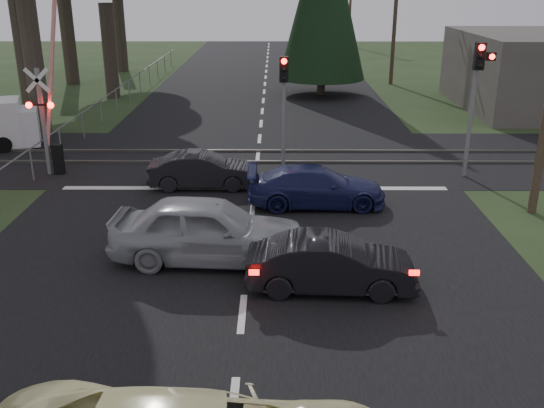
{
  "coord_description": "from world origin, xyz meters",
  "views": [
    {
      "loc": [
        0.69,
        -11.21,
        6.66
      ],
      "look_at": [
        0.61,
        3.19,
        1.3
      ],
      "focal_mm": 40.0,
      "sensor_mm": 36.0,
      "label": 1
    }
  ],
  "objects_px": {
    "traffic_signal_center": "(284,93)",
    "dark_hatchback": "(331,264)",
    "traffic_signal_right": "(477,84)",
    "dark_car_far": "(203,171)",
    "utility_pole_mid": "(395,11)",
    "blue_sedan": "(316,187)",
    "crossing_signal": "(49,118)",
    "silver_car": "(208,230)"
  },
  "relations": [
    {
      "from": "dark_car_far",
      "to": "blue_sedan",
      "type": "bearing_deg",
      "value": -115.95
    },
    {
      "from": "traffic_signal_center",
      "to": "silver_car",
      "type": "distance_m",
      "value": 8.53
    },
    {
      "from": "utility_pole_mid",
      "to": "blue_sedan",
      "type": "bearing_deg",
      "value": -105.57
    },
    {
      "from": "traffic_signal_right",
      "to": "crossing_signal",
      "type": "bearing_deg",
      "value": 178.79
    },
    {
      "from": "utility_pole_mid",
      "to": "silver_car",
      "type": "distance_m",
      "value": 29.24
    },
    {
      "from": "traffic_signal_right",
      "to": "utility_pole_mid",
      "type": "bearing_deg",
      "value": 87.34
    },
    {
      "from": "traffic_signal_center",
      "to": "dark_car_far",
      "type": "xyz_separation_m",
      "value": [
        -2.74,
        -2.36,
        -2.21
      ]
    },
    {
      "from": "traffic_signal_right",
      "to": "dark_hatchback",
      "type": "height_order",
      "value": "traffic_signal_right"
    },
    {
      "from": "traffic_signal_right",
      "to": "utility_pole_mid",
      "type": "xyz_separation_m",
      "value": [
        0.95,
        20.53,
        1.41
      ]
    },
    {
      "from": "dark_hatchback",
      "to": "silver_car",
      "type": "distance_m",
      "value": 3.29
    },
    {
      "from": "crossing_signal",
      "to": "silver_car",
      "type": "relative_size",
      "value": 1.44
    },
    {
      "from": "blue_sedan",
      "to": "dark_car_far",
      "type": "height_order",
      "value": "blue_sedan"
    },
    {
      "from": "traffic_signal_center",
      "to": "dark_hatchback",
      "type": "bearing_deg",
      "value": -84.31
    },
    {
      "from": "silver_car",
      "to": "dark_car_far",
      "type": "bearing_deg",
      "value": 11.54
    },
    {
      "from": "traffic_signal_right",
      "to": "silver_car",
      "type": "relative_size",
      "value": 0.97
    },
    {
      "from": "crossing_signal",
      "to": "traffic_signal_right",
      "type": "distance_m",
      "value": 14.88
    },
    {
      "from": "silver_car",
      "to": "dark_car_far",
      "type": "xyz_separation_m",
      "value": [
        -0.77,
        5.7,
        -0.22
      ]
    },
    {
      "from": "traffic_signal_right",
      "to": "traffic_signal_center",
      "type": "relative_size",
      "value": 1.15
    },
    {
      "from": "dark_hatchback",
      "to": "silver_car",
      "type": "height_order",
      "value": "silver_car"
    },
    {
      "from": "crossing_signal",
      "to": "silver_car",
      "type": "height_order",
      "value": "crossing_signal"
    },
    {
      "from": "traffic_signal_right",
      "to": "utility_pole_mid",
      "type": "distance_m",
      "value": 20.6
    },
    {
      "from": "silver_car",
      "to": "dark_car_far",
      "type": "distance_m",
      "value": 5.75
    },
    {
      "from": "utility_pole_mid",
      "to": "traffic_signal_center",
      "type": "bearing_deg",
      "value": -111.21
    },
    {
      "from": "crossing_signal",
      "to": "traffic_signal_center",
      "type": "xyz_separation_m",
      "value": [
        8.27,
        0.89,
        0.75
      ]
    },
    {
      "from": "crossing_signal",
      "to": "dark_hatchback",
      "type": "relative_size",
      "value": 1.83
    },
    {
      "from": "traffic_signal_right",
      "to": "dark_hatchback",
      "type": "xyz_separation_m",
      "value": [
        -5.59,
        -8.37,
        -2.69
      ]
    },
    {
      "from": "crossing_signal",
      "to": "utility_pole_mid",
      "type": "xyz_separation_m",
      "value": [
        15.77,
        20.21,
        2.67
      ]
    },
    {
      "from": "traffic_signal_center",
      "to": "utility_pole_mid",
      "type": "bearing_deg",
      "value": 68.79
    },
    {
      "from": "crossing_signal",
      "to": "traffic_signal_right",
      "type": "bearing_deg",
      "value": -1.21
    },
    {
      "from": "utility_pole_mid",
      "to": "dark_car_far",
      "type": "distance_m",
      "value": 24.34
    },
    {
      "from": "traffic_signal_right",
      "to": "traffic_signal_center",
      "type": "distance_m",
      "value": 6.68
    },
    {
      "from": "traffic_signal_right",
      "to": "silver_car",
      "type": "distance_m",
      "value": 11.21
    },
    {
      "from": "traffic_signal_center",
      "to": "utility_pole_mid",
      "type": "xyz_separation_m",
      "value": [
        7.5,
        19.32,
        1.92
      ]
    },
    {
      "from": "crossing_signal",
      "to": "traffic_signal_center",
      "type": "height_order",
      "value": "crossing_signal"
    },
    {
      "from": "crossing_signal",
      "to": "blue_sedan",
      "type": "xyz_separation_m",
      "value": [
        9.25,
        -3.21,
        -1.44
      ]
    },
    {
      "from": "utility_pole_mid",
      "to": "blue_sedan",
      "type": "height_order",
      "value": "utility_pole_mid"
    },
    {
      "from": "traffic_signal_right",
      "to": "dark_hatchback",
      "type": "relative_size",
      "value": 1.24
    },
    {
      "from": "traffic_signal_right",
      "to": "blue_sedan",
      "type": "bearing_deg",
      "value": -152.55
    },
    {
      "from": "dark_car_far",
      "to": "crossing_signal",
      "type": "bearing_deg",
      "value": 74.17
    },
    {
      "from": "traffic_signal_center",
      "to": "blue_sedan",
      "type": "xyz_separation_m",
      "value": [
        0.97,
        -4.1,
        -2.19
      ]
    },
    {
      "from": "traffic_signal_center",
      "to": "dark_car_far",
      "type": "height_order",
      "value": "traffic_signal_center"
    },
    {
      "from": "traffic_signal_right",
      "to": "dark_car_far",
      "type": "height_order",
      "value": "traffic_signal_right"
    }
  ]
}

